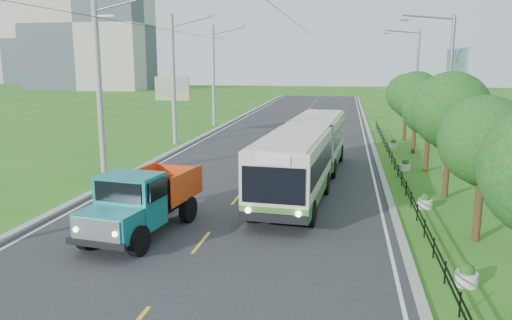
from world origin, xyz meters
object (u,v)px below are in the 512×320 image
(tree_back, at_px, (407,96))
(planter_far, at_px, (393,144))
(pole_far, at_px, (214,75))
(planter_mid, at_px, (405,166))
(dump_truck, at_px, (143,198))
(planter_front, at_px, (467,276))
(streetlight_far, at_px, (415,80))
(pole_mid, at_px, (174,79))
(bus, at_px, (307,150))
(billboard_left, at_px, (172,93))
(tree_third, at_px, (451,114))
(planter_near, at_px, (425,202))
(tree_fourth, at_px, (430,111))
(tree_fifth, at_px, (417,99))
(pole_near, at_px, (100,87))
(streetlight_mid, at_px, (446,89))
(billboard_right, at_px, (455,78))

(tree_back, height_order, planter_far, tree_back)
(pole_far, distance_m, planter_mid, 25.85)
(dump_truck, bearing_deg, planter_front, -5.53)
(streetlight_far, height_order, planter_mid, streetlight_far)
(pole_mid, height_order, streetlight_far, pole_mid)
(bus, xyz_separation_m, dump_truck, (-5.46, -8.62, -0.50))
(tree_back, distance_m, billboard_left, 19.48)
(tree_third, height_order, planter_near, tree_third)
(pole_mid, xyz_separation_m, planter_near, (16.86, -15.00, -4.81))
(tree_third, distance_m, tree_fourth, 6.01)
(tree_fifth, distance_m, streetlight_far, 7.97)
(tree_back, bearing_deg, billboard_left, -173.69)
(pole_far, xyz_separation_m, planter_mid, (16.86, -19.00, -4.81))
(dump_truck, bearing_deg, streetlight_far, 72.20)
(pole_near, height_order, pole_mid, same)
(planter_far, distance_m, bus, 14.04)
(bus, distance_m, dump_truck, 10.22)
(planter_far, bearing_deg, tree_fifth, -55.95)
(pole_far, height_order, tree_third, pole_far)
(pole_near, bearing_deg, planter_mid, 16.52)
(streetlight_mid, height_order, bus, streetlight_mid)
(dump_truck, bearing_deg, planter_mid, 58.26)
(planter_near, height_order, billboard_right, billboard_right)
(tree_third, distance_m, billboard_left, 25.02)
(tree_back, height_order, planter_front, tree_back)
(pole_far, relative_size, planter_far, 14.93)
(streetlight_far, distance_m, planter_mid, 14.88)
(billboard_left, bearing_deg, pole_near, -85.28)
(tree_fourth, bearing_deg, pole_far, 133.85)
(bus, bearing_deg, streetlight_far, 71.96)
(planter_near, bearing_deg, tree_fourth, 81.23)
(planter_far, bearing_deg, pole_far, 146.88)
(planter_front, bearing_deg, dump_truck, 166.79)
(tree_fifth, distance_m, planter_far, 4.21)
(planter_mid, bearing_deg, billboard_right, 58.34)
(dump_truck, bearing_deg, tree_third, 39.27)
(pole_mid, bearing_deg, pole_far, 90.00)
(tree_fifth, height_order, tree_back, tree_fifth)
(streetlight_mid, height_order, billboard_right, streetlight_mid)
(planter_mid, distance_m, dump_truck, 17.40)
(tree_third, xyz_separation_m, planter_front, (-1.26, -10.14, -3.70))
(bus, height_order, dump_truck, bus)
(planter_far, distance_m, billboard_right, 6.58)
(streetlight_far, relative_size, dump_truck, 1.47)
(tree_fifth, height_order, planter_mid, tree_fifth)
(tree_fourth, distance_m, tree_fifth, 6.01)
(pole_mid, distance_m, tree_fourth, 19.43)
(planter_mid, xyz_separation_m, dump_truck, (-11.03, -13.41, 1.12))
(billboard_left, relative_size, billboard_right, 0.71)
(billboard_left, bearing_deg, tree_fourth, -26.99)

